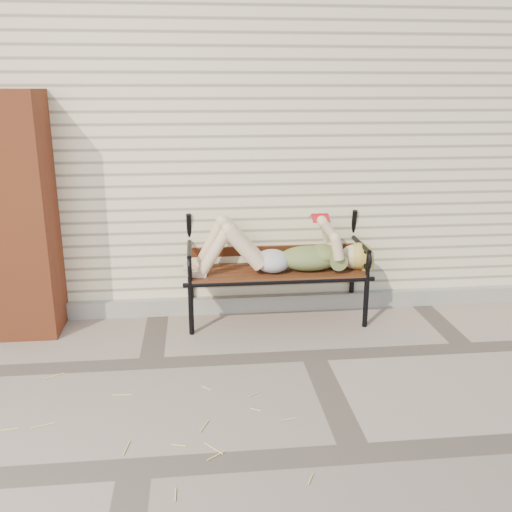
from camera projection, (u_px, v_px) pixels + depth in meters
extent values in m
plane|color=gray|center=(313.00, 355.00, 4.45)|extent=(80.00, 80.00, 0.00)
cube|color=#F1E7BC|center=(266.00, 131.00, 6.88)|extent=(8.00, 4.00, 3.00)
cube|color=gray|center=(292.00, 302.00, 5.35)|extent=(8.00, 0.10, 0.15)
cube|color=#A04624|center=(21.00, 216.00, 4.64)|extent=(0.50, 0.50, 2.00)
cylinder|color=black|center=(191.00, 309.00, 4.77)|extent=(0.04, 0.04, 0.46)
cylinder|color=black|center=(191.00, 290.00, 5.21)|extent=(0.04, 0.04, 0.46)
cylinder|color=black|center=(366.00, 302.00, 4.92)|extent=(0.04, 0.04, 0.46)
cylinder|color=black|center=(352.00, 284.00, 5.36)|extent=(0.04, 0.04, 0.46)
cube|color=brown|center=(276.00, 271.00, 5.00)|extent=(1.55, 0.50, 0.03)
cylinder|color=black|center=(280.00, 282.00, 4.79)|extent=(1.63, 0.04, 0.04)
cylinder|color=black|center=(273.00, 266.00, 5.22)|extent=(1.63, 0.04, 0.04)
torus|color=black|center=(272.00, 207.00, 5.18)|extent=(0.28, 0.04, 0.28)
ellipsoid|color=#0A4046|center=(309.00, 258.00, 4.97)|extent=(0.55, 0.32, 0.21)
ellipsoid|color=#0A4046|center=(323.00, 254.00, 4.97)|extent=(0.26, 0.31, 0.16)
ellipsoid|color=#B6B6BC|center=(272.00, 261.00, 4.94)|extent=(0.31, 0.35, 0.19)
sphere|color=beige|center=(354.00, 257.00, 5.01)|extent=(0.22, 0.22, 0.22)
ellipsoid|color=gold|center=(359.00, 256.00, 5.01)|extent=(0.25, 0.26, 0.23)
cube|color=#B3141D|center=(320.00, 215.00, 4.86)|extent=(0.14, 0.02, 0.02)
cube|color=beige|center=(321.00, 219.00, 4.83)|extent=(0.14, 0.09, 0.05)
cube|color=beige|center=(319.00, 217.00, 4.91)|extent=(0.14, 0.09, 0.05)
cube|color=#B3141D|center=(321.00, 218.00, 4.83)|extent=(0.15, 0.10, 0.05)
cube|color=#B3141D|center=(319.00, 216.00, 4.91)|extent=(0.15, 0.10, 0.05)
cylinder|color=#DAC06A|center=(125.00, 438.00, 3.39)|extent=(0.09, 0.03, 0.01)
cylinder|color=#DAC06A|center=(233.00, 407.00, 3.71)|extent=(0.04, 0.07, 0.01)
cylinder|color=#DAC06A|center=(167.00, 424.00, 3.53)|extent=(0.15, 0.05, 0.01)
cylinder|color=#DAC06A|center=(3.00, 378.00, 4.09)|extent=(0.09, 0.14, 0.01)
cylinder|color=#DAC06A|center=(51.00, 467.00, 3.13)|extent=(0.15, 0.06, 0.01)
cylinder|color=#DAC06A|center=(226.00, 480.00, 3.03)|extent=(0.02, 0.13, 0.01)
cylinder|color=#DAC06A|center=(295.00, 508.00, 2.82)|extent=(0.06, 0.14, 0.01)
cylinder|color=#DAC06A|center=(25.00, 432.00, 3.45)|extent=(0.05, 0.12, 0.01)
cylinder|color=#DAC06A|center=(275.00, 465.00, 3.14)|extent=(0.09, 0.06, 0.01)
cylinder|color=#DAC06A|center=(77.00, 384.00, 4.00)|extent=(0.07, 0.05, 0.01)
cylinder|color=#DAC06A|center=(126.00, 382.00, 4.03)|extent=(0.11, 0.06, 0.01)
cylinder|color=#DAC06A|center=(54.00, 509.00, 2.82)|extent=(0.06, 0.06, 0.01)
cylinder|color=#DAC06A|center=(193.00, 399.00, 3.81)|extent=(0.09, 0.09, 0.01)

